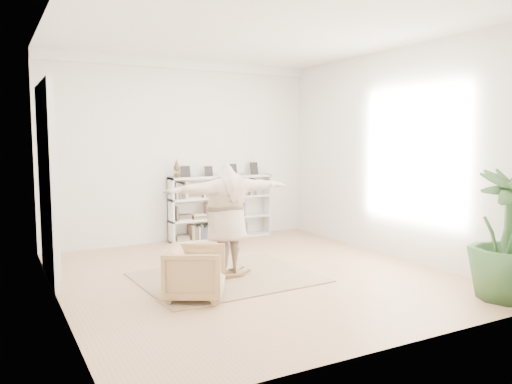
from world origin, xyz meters
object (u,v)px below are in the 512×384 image
armchair (195,273)px  rocker_board (227,274)px  person (227,216)px  houseplant (507,235)px  bookshelf (221,208)px

armchair → rocker_board: size_ratio=1.56×
person → houseplant: size_ratio=1.20×
rocker_board → person: size_ratio=0.24×
bookshelf → person: (-1.16, -2.79, 0.29)m
bookshelf → houseplant: size_ratio=1.32×
houseplant → rocker_board: bearing=136.4°
bookshelf → armchair: bearing=-119.0°
houseplant → armchair: bearing=151.3°
bookshelf → person: person is taller
rocker_board → houseplant: size_ratio=0.29×
armchair → person: 1.18m
armchair → houseplant: bearing=-89.4°
bookshelf → rocker_board: bookshelf is taller
person → houseplant: 3.75m
person → houseplant: person is taller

